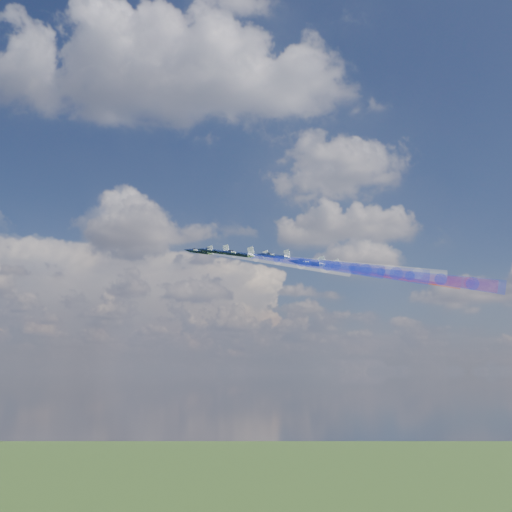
# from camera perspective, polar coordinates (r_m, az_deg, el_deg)

# --- Properties ---
(jet_lead) EXTENTS (13.74, 12.54, 5.79)m
(jet_lead) POSITION_cam_1_polar(r_m,az_deg,el_deg) (184.14, -5.41, 0.42)
(jet_lead) COLOR black
(trail_lead) EXTENTS (40.90, 20.32, 12.05)m
(trail_lead) POSITION_cam_1_polar(r_m,az_deg,el_deg) (172.49, 2.13, -0.53)
(trail_lead) COLOR white
(jet_inner_left) EXTENTS (13.74, 12.54, 5.79)m
(jet_inner_left) POSITION_cam_1_polar(r_m,az_deg,el_deg) (167.32, -4.03, 0.46)
(jet_inner_left) COLOR black
(trail_inner_left) EXTENTS (40.90, 20.32, 12.05)m
(trail_inner_left) POSITION_cam_1_polar(r_m,az_deg,el_deg) (156.42, 4.40, -0.58)
(trail_inner_left) COLOR #1A2CE3
(jet_inner_right) EXTENTS (13.74, 12.54, 5.79)m
(jet_inner_right) POSITION_cam_1_polar(r_m,az_deg,el_deg) (185.50, -0.14, -0.03)
(jet_inner_right) COLOR black
(trail_inner_right) EXTENTS (40.90, 20.32, 12.05)m
(trail_inner_right) POSITION_cam_1_polar(r_m,az_deg,el_deg) (176.13, 7.60, -0.99)
(trail_inner_right) COLOR red
(jet_outer_left) EXTENTS (13.74, 12.54, 5.79)m
(jet_outer_left) POSITION_cam_1_polar(r_m,az_deg,el_deg) (152.28, -1.79, 0.20)
(jet_outer_left) COLOR black
(trail_outer_left) EXTENTS (40.90, 20.32, 12.05)m
(trail_outer_left) POSITION_cam_1_polar(r_m,az_deg,el_deg) (142.55, 7.66, -0.97)
(trail_outer_left) COLOR #1A2CE3
(jet_center_third) EXTENTS (13.74, 12.54, 5.79)m
(jet_center_third) POSITION_cam_1_polar(r_m,az_deg,el_deg) (171.76, 1.80, -0.01)
(jet_center_third) COLOR black
(trail_center_third) EXTENTS (40.90, 20.32, 12.05)m
(trail_center_third) POSITION_cam_1_polar(r_m,az_deg,el_deg) (163.38, 10.29, -1.03)
(trail_center_third) COLOR white
(jet_outer_right) EXTENTS (13.74, 12.54, 5.79)m
(jet_outer_right) POSITION_cam_1_polar(r_m,az_deg,el_deg) (191.90, 4.73, -0.78)
(jet_outer_right) COLOR black
(trail_outer_right) EXTENTS (40.90, 20.32, 12.05)m
(trail_outer_right) POSITION_cam_1_polar(r_m,az_deg,el_deg) (184.66, 12.38, -1.72)
(trail_outer_right) COLOR red
(jet_rear_left) EXTENTS (13.74, 12.54, 5.79)m
(jet_rear_left) POSITION_cam_1_polar(r_m,az_deg,el_deg) (155.64, 5.01, -0.68)
(jet_rear_left) COLOR black
(trail_rear_left) EXTENTS (40.90, 20.32, 12.05)m
(trail_rear_left) POSITION_cam_1_polar(r_m,az_deg,el_deg) (148.93, 14.54, -1.84)
(trail_rear_left) COLOR #1A2CE3
(jet_rear_right) EXTENTS (13.74, 12.54, 5.79)m
(jet_rear_right) POSITION_cam_1_polar(r_m,az_deg,el_deg) (176.69, 6.55, -0.87)
(jet_rear_right) COLOR black
(trail_rear_right) EXTENTS (40.90, 20.32, 12.05)m
(trail_rear_right) POSITION_cam_1_polar(r_m,az_deg,el_deg) (170.42, 14.94, -1.89)
(trail_rear_right) COLOR red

